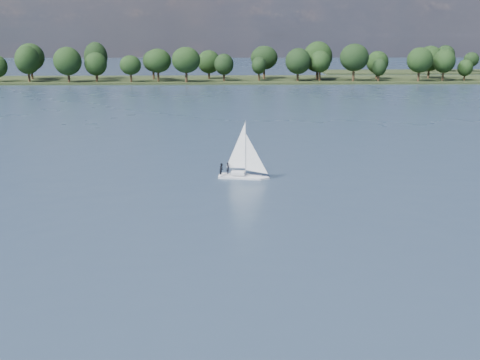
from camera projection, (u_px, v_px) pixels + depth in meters
ground at (222, 121)px, 120.37m from camera, size 700.00×700.00×0.00m
far_shore at (224, 81)px, 228.42m from camera, size 660.00×40.00×1.50m
sailboat at (241, 162)px, 71.98m from camera, size 6.48×2.82×8.26m
treeline at (209, 62)px, 222.76m from camera, size 562.32×74.44×18.66m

